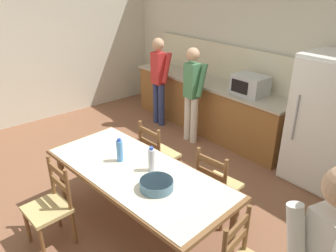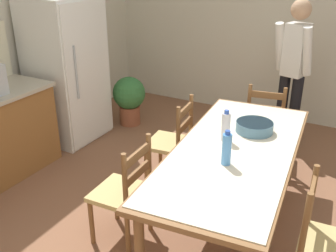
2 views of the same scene
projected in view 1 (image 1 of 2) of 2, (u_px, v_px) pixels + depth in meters
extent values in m
plane|color=brown|center=(131.00, 197.00, 4.21)|extent=(8.32, 8.32, 0.00)
cube|color=beige|center=(267.00, 55.00, 5.14)|extent=(6.52, 0.12, 2.90)
cube|color=beige|center=(25.00, 45.00, 5.87)|extent=(0.12, 5.20, 2.90)
cube|color=brown|center=(207.00, 106.00, 5.90)|extent=(3.24, 0.62, 0.87)
cube|color=#B2A893|center=(208.00, 82.00, 5.70)|extent=(3.28, 0.66, 0.04)
cube|color=#B7BCC1|center=(180.00, 73.00, 6.21)|extent=(0.52, 0.38, 0.02)
cube|color=beige|center=(221.00, 61.00, 5.75)|extent=(3.24, 0.03, 0.60)
cube|color=white|center=(327.00, 122.00, 4.20)|extent=(0.80, 0.68, 1.74)
cube|color=white|center=(313.00, 130.00, 4.00)|extent=(0.77, 0.02, 1.67)
cylinder|color=#A5AAB2|center=(295.00, 118.00, 4.12)|extent=(0.02, 0.02, 0.61)
cube|color=#B2B7BC|center=(250.00, 85.00, 5.00)|extent=(0.50, 0.38, 0.30)
cube|color=black|center=(239.00, 87.00, 4.92)|extent=(0.30, 0.01, 0.19)
cylinder|color=brown|center=(63.00, 179.00, 3.94)|extent=(0.07, 0.07, 0.71)
cylinder|color=brown|center=(112.00, 158.00, 4.40)|extent=(0.07, 0.07, 0.71)
cylinder|color=brown|center=(233.00, 231.00, 3.14)|extent=(0.07, 0.07, 0.71)
cube|color=brown|center=(137.00, 173.00, 3.38)|extent=(2.23, 1.11, 0.04)
cube|color=beige|center=(136.00, 171.00, 3.37)|extent=(2.14, 1.06, 0.01)
cylinder|color=#4C8ED6|center=(120.00, 151.00, 3.49)|extent=(0.07, 0.07, 0.24)
cylinder|color=#2D51B2|center=(119.00, 140.00, 3.44)|extent=(0.04, 0.04, 0.03)
cylinder|color=silver|center=(152.00, 160.00, 3.32)|extent=(0.07, 0.07, 0.24)
cylinder|color=#2D51B2|center=(151.00, 148.00, 3.27)|extent=(0.04, 0.04, 0.03)
cylinder|color=slate|center=(157.00, 185.00, 3.06)|extent=(0.32, 0.32, 0.09)
cylinder|color=slate|center=(156.00, 181.00, 3.05)|extent=(0.31, 0.31, 0.02)
cylinder|color=brown|center=(239.00, 201.00, 3.79)|extent=(0.04, 0.04, 0.41)
cylinder|color=brown|center=(214.00, 189.00, 4.02)|extent=(0.04, 0.04, 0.41)
cylinder|color=brown|center=(222.00, 215.00, 3.57)|extent=(0.04, 0.04, 0.41)
cylinder|color=brown|center=(196.00, 201.00, 3.80)|extent=(0.04, 0.04, 0.41)
cube|color=tan|center=(219.00, 185.00, 3.70)|extent=(0.46, 0.44, 0.04)
cylinder|color=brown|center=(225.00, 179.00, 3.37)|extent=(0.04, 0.04, 0.46)
cylinder|color=brown|center=(198.00, 166.00, 3.60)|extent=(0.04, 0.04, 0.46)
cube|color=brown|center=(212.00, 162.00, 3.43)|extent=(0.36, 0.06, 0.07)
cube|color=brown|center=(211.00, 174.00, 3.49)|extent=(0.36, 0.06, 0.07)
cylinder|color=brown|center=(27.00, 226.00, 3.42)|extent=(0.04, 0.04, 0.41)
cylinder|color=brown|center=(42.00, 244.00, 3.19)|extent=(0.04, 0.04, 0.41)
cylinder|color=brown|center=(58.00, 211.00, 3.64)|extent=(0.04, 0.04, 0.41)
cylinder|color=brown|center=(74.00, 228.00, 3.40)|extent=(0.04, 0.04, 0.41)
cube|color=tan|center=(47.00, 209.00, 3.32)|extent=(0.45, 0.43, 0.04)
cylinder|color=brown|center=(51.00, 175.00, 3.44)|extent=(0.04, 0.04, 0.46)
cylinder|color=brown|center=(68.00, 190.00, 3.20)|extent=(0.04, 0.04, 0.46)
cube|color=brown|center=(57.00, 171.00, 3.26)|extent=(0.36, 0.05, 0.07)
cube|color=brown|center=(60.00, 184.00, 3.33)|extent=(0.36, 0.05, 0.07)
cylinder|color=brown|center=(247.00, 228.00, 2.72)|extent=(0.04, 0.04, 0.46)
cube|color=brown|center=(237.00, 227.00, 2.54)|extent=(0.09, 0.36, 0.07)
cube|color=brown|center=(236.00, 242.00, 2.60)|extent=(0.09, 0.36, 0.07)
cylinder|color=brown|center=(178.00, 170.00, 4.40)|extent=(0.04, 0.04, 0.41)
cylinder|color=brown|center=(161.00, 160.00, 4.65)|extent=(0.04, 0.04, 0.41)
cylinder|color=brown|center=(159.00, 180.00, 4.20)|extent=(0.04, 0.04, 0.41)
cylinder|color=brown|center=(142.00, 168.00, 4.44)|extent=(0.04, 0.04, 0.41)
cube|color=tan|center=(160.00, 155.00, 4.33)|extent=(0.44, 0.42, 0.04)
cylinder|color=brown|center=(159.00, 147.00, 4.00)|extent=(0.04, 0.04, 0.46)
cylinder|color=brown|center=(141.00, 137.00, 4.24)|extent=(0.04, 0.04, 0.46)
cube|color=brown|center=(149.00, 133.00, 4.06)|extent=(0.36, 0.04, 0.07)
cube|color=brown|center=(150.00, 144.00, 4.13)|extent=(0.36, 0.04, 0.07)
cylinder|color=navy|center=(156.00, 103.00, 6.17)|extent=(0.12, 0.12, 0.80)
cylinder|color=navy|center=(162.00, 105.00, 6.06)|extent=(0.12, 0.12, 0.80)
cube|color=red|center=(158.00, 68.00, 5.83)|extent=(0.22, 0.18, 0.57)
sphere|color=tan|center=(158.00, 44.00, 5.65)|extent=(0.21, 0.21, 0.21)
cylinder|color=red|center=(156.00, 64.00, 5.96)|extent=(0.09, 0.22, 0.54)
cylinder|color=red|center=(167.00, 68.00, 5.74)|extent=(0.09, 0.22, 0.54)
cylinder|color=silver|center=(188.00, 118.00, 5.54)|extent=(0.12, 0.12, 0.79)
cylinder|color=silver|center=(194.00, 121.00, 5.43)|extent=(0.12, 0.12, 0.79)
cube|color=#478456|center=(192.00, 80.00, 5.20)|extent=(0.22, 0.18, 0.56)
sphere|color=tan|center=(193.00, 54.00, 5.02)|extent=(0.21, 0.21, 0.21)
cylinder|color=#478456|center=(188.00, 76.00, 5.33)|extent=(0.09, 0.21, 0.53)
cylinder|color=#478456|center=(202.00, 80.00, 5.12)|extent=(0.09, 0.21, 0.53)
cylinder|color=white|center=(296.00, 251.00, 1.83)|extent=(0.25, 0.15, 0.58)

